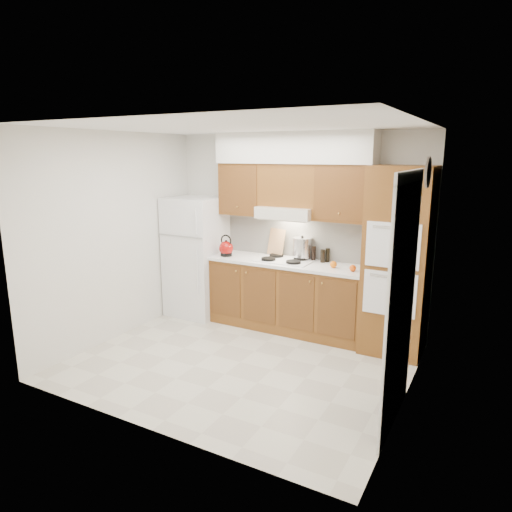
{
  "coord_description": "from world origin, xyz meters",
  "views": [
    {
      "loc": [
        2.46,
        -4.14,
        2.33
      ],
      "look_at": [
        -0.04,
        0.45,
        1.15
      ],
      "focal_mm": 32.0,
      "sensor_mm": 36.0,
      "label": 1
    }
  ],
  "objects_px": {
    "fridge": "(197,256)",
    "kettle": "(226,248)",
    "oven_cabinet": "(398,262)",
    "stock_pot": "(302,248)"
  },
  "relations": [
    {
      "from": "fridge",
      "to": "kettle",
      "type": "distance_m",
      "value": 0.59
    },
    {
      "from": "oven_cabinet",
      "to": "stock_pot",
      "type": "bearing_deg",
      "value": 171.18
    },
    {
      "from": "oven_cabinet",
      "to": "stock_pot",
      "type": "xyz_separation_m",
      "value": [
        -1.29,
        0.2,
        -0.0
      ]
    },
    {
      "from": "oven_cabinet",
      "to": "stock_pot",
      "type": "height_order",
      "value": "oven_cabinet"
    },
    {
      "from": "kettle",
      "to": "fridge",
      "type": "bearing_deg",
      "value": 174.6
    },
    {
      "from": "fridge",
      "to": "oven_cabinet",
      "type": "height_order",
      "value": "oven_cabinet"
    },
    {
      "from": "oven_cabinet",
      "to": "kettle",
      "type": "relative_size",
      "value": 11.14
    },
    {
      "from": "fridge",
      "to": "kettle",
      "type": "height_order",
      "value": "fridge"
    },
    {
      "from": "oven_cabinet",
      "to": "kettle",
      "type": "distance_m",
      "value": 2.3
    },
    {
      "from": "kettle",
      "to": "stock_pot",
      "type": "height_order",
      "value": "stock_pot"
    }
  ]
}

